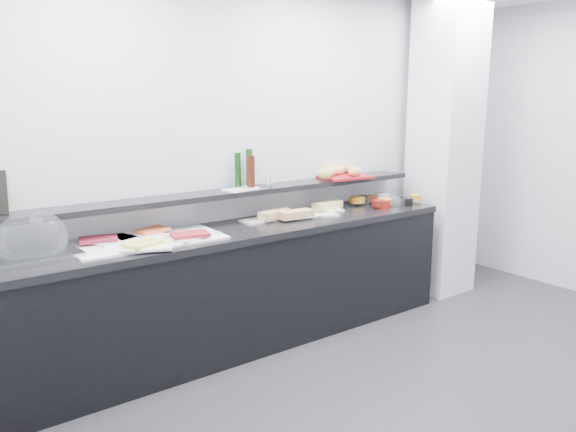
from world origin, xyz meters
TOP-DOWN VIEW (x-y plane):
  - ground at (0.00, 0.00)m, footprint 5.00×5.00m
  - back_wall at (0.00, 2.00)m, footprint 5.00×0.02m
  - column at (1.50, 1.65)m, footprint 0.50×0.50m
  - buffet_cabinet at (-0.70, 1.70)m, footprint 3.60×0.60m
  - counter_top at (-0.70, 1.70)m, footprint 3.62×0.62m
  - wall_shelf at (-0.70, 1.88)m, footprint 3.60×0.25m
  - cloche_base at (-2.08, 1.71)m, footprint 0.49×0.34m
  - cloche_dome at (-2.10, 1.72)m, footprint 0.41×0.27m
  - linen_runner at (-1.40, 1.71)m, footprint 0.98×0.48m
  - platter_meat_a at (-1.59, 1.82)m, footprint 0.33×0.27m
  - food_meat_a at (-1.68, 1.82)m, footprint 0.26×0.20m
  - platter_salmon at (-1.42, 1.85)m, footprint 0.33×0.24m
  - food_salmon at (-1.31, 1.85)m, footprint 0.25×0.19m
  - platter_cheese at (-1.48, 1.53)m, footprint 0.37×0.31m
  - food_cheese at (-1.49, 1.55)m, footprint 0.26×0.21m
  - platter_meat_b at (-1.12, 1.62)m, footprint 0.39×0.31m
  - food_meat_b at (-1.16, 1.59)m, footprint 0.27×0.20m
  - sandwich_plate_left at (-0.42, 1.80)m, footprint 0.38×0.17m
  - sandwich_food_left at (-0.34, 1.78)m, footprint 0.30×0.19m
  - tongs_left at (-0.40, 1.75)m, footprint 0.16×0.02m
  - sandwich_plate_mid at (-0.01, 1.69)m, footprint 0.40×0.26m
  - sandwich_food_mid at (-0.21, 1.67)m, footprint 0.28×0.13m
  - tongs_mid at (-0.06, 1.61)m, footprint 0.16×0.01m
  - sandwich_plate_right at (0.17, 1.77)m, footprint 0.32×0.17m
  - sandwich_food_right at (0.22, 1.81)m, footprint 0.29×0.14m
  - tongs_right at (0.08, 1.74)m, footprint 0.16×0.04m
  - bowl_glass_fruit at (0.65, 1.83)m, footprint 0.19×0.19m
  - fill_glass_fruit at (0.59, 1.83)m, footprint 0.15×0.15m
  - bowl_black_jam at (0.68, 1.84)m, footprint 0.16×0.16m
  - fill_black_jam at (0.72, 1.79)m, footprint 0.14×0.14m
  - bowl_glass_cream at (0.87, 1.77)m, footprint 0.20×0.20m
  - fill_glass_cream at (0.89, 1.83)m, footprint 0.18×0.18m
  - bowl_red_jam at (0.66, 1.60)m, footprint 0.16×0.16m
  - fill_red_jam at (0.62, 1.61)m, footprint 0.11×0.11m
  - bowl_glass_salmon at (0.83, 1.60)m, footprint 0.20×0.20m
  - fill_glass_salmon at (0.72, 1.63)m, footprint 0.17×0.17m
  - bowl_black_fruit at (0.92, 1.56)m, footprint 0.15×0.15m
  - fill_black_fruit at (1.09, 1.61)m, footprint 0.13×0.13m
  - condiment_tray at (-0.60, 1.84)m, footprint 0.28×0.21m
  - bottle_green_a at (-0.57, 1.93)m, footprint 0.05×0.05m
  - bottle_brown at (-0.51, 1.84)m, footprint 0.08×0.08m
  - bottle_green_b at (-0.46, 1.94)m, footprint 0.06×0.06m
  - bottle_hot at (-0.49, 1.87)m, footprint 0.04×0.04m
  - shaker_salt at (-0.28, 1.90)m, footprint 0.03×0.03m
  - shaker_pepper at (-0.34, 1.86)m, footprint 0.03×0.03m
  - bread_tray at (0.45, 1.85)m, footprint 0.46×0.34m
  - bread_roll_nw at (0.29, 1.91)m, footprint 0.16×0.13m
  - bread_roll_n at (0.41, 1.97)m, footprint 0.16×0.11m
  - bread_roll_ne at (0.61, 1.95)m, footprint 0.15×0.09m
  - bread_roll_sw at (0.16, 1.78)m, footprint 0.14×0.11m
  - bread_roll_s at (0.49, 1.78)m, footprint 0.14×0.09m
  - bread_roll_se at (0.53, 1.82)m, footprint 0.14×0.10m
  - bread_roll_midw at (0.27, 1.87)m, footprint 0.18×0.15m
  - bread_roll_mide at (0.43, 1.92)m, footprint 0.13×0.10m
  - carafe at (0.98, 1.84)m, footprint 0.12×0.12m

SIDE VIEW (x-z plane):
  - ground at x=0.00m, z-range 0.00..0.00m
  - buffet_cabinet at x=-0.70m, z-range 0.00..0.85m
  - counter_top at x=-0.70m, z-range 0.85..0.90m
  - linen_runner at x=-1.40m, z-range 0.90..0.91m
  - sandwich_plate_left at x=-0.42m, z-range 0.90..0.91m
  - sandwich_plate_mid at x=-0.01m, z-range 0.90..0.91m
  - sandwich_plate_right at x=0.17m, z-range 0.90..0.91m
  - tongs_left at x=-0.40m, z-range 0.91..0.92m
  - tongs_mid at x=-0.06m, z-range 0.91..0.92m
  - tongs_right at x=0.08m, z-range 0.92..0.92m
  - cloche_base at x=-2.08m, z-range 0.90..0.94m
  - platter_meat_a at x=-1.59m, z-range 0.92..0.93m
  - platter_salmon at x=-1.42m, z-range 0.92..0.93m
  - platter_cheese at x=-1.48m, z-range 0.92..0.93m
  - platter_meat_b at x=-1.12m, z-range 0.92..0.93m
  - bowl_glass_fruit at x=0.65m, z-range 0.90..0.97m
  - bowl_black_jam at x=0.68m, z-range 0.90..0.97m
  - bowl_glass_cream at x=0.87m, z-range 0.90..0.97m
  - bowl_red_jam at x=0.66m, z-range 0.90..0.97m
  - bowl_glass_salmon at x=0.83m, z-range 0.90..0.97m
  - bowl_black_fruit at x=0.92m, z-range 0.90..0.97m
  - food_meat_a at x=-1.68m, z-range 0.93..0.95m
  - food_salmon at x=-1.31m, z-range 0.93..0.95m
  - food_cheese at x=-1.49m, z-range 0.93..0.95m
  - food_meat_b at x=-1.16m, z-range 0.93..0.95m
  - sandwich_food_left at x=-0.34m, z-range 0.91..0.97m
  - sandwich_food_mid at x=-0.21m, z-range 0.91..0.97m
  - sandwich_food_right at x=0.22m, z-range 0.91..0.97m
  - fill_glass_fruit at x=0.59m, z-range 0.92..0.97m
  - fill_black_jam at x=0.72m, z-range 0.92..0.97m
  - fill_glass_cream at x=0.89m, z-range 0.92..0.97m
  - fill_red_jam at x=0.62m, z-range 0.92..0.97m
  - fill_glass_salmon at x=0.72m, z-range 0.92..0.97m
  - fill_black_fruit at x=1.09m, z-range 0.92..0.97m
  - cloche_dome at x=-2.10m, z-range 0.86..1.20m
  - wall_shelf at x=-0.70m, z-range 1.11..1.15m
  - condiment_tray at x=-0.60m, z-range 1.15..1.16m
  - bread_tray at x=0.45m, z-range 1.15..1.17m
  - shaker_salt at x=-0.28m, z-range 1.16..1.23m
  - shaker_pepper at x=-0.34m, z-range 1.16..1.23m
  - bread_roll_nw at x=0.29m, z-range 1.17..1.25m
  - bread_roll_n at x=0.41m, z-range 1.17..1.25m
  - bread_roll_ne at x=0.61m, z-range 1.17..1.25m
  - bread_roll_sw at x=0.16m, z-range 1.17..1.25m
  - bread_roll_s at x=0.49m, z-range 1.17..1.25m
  - bread_roll_se at x=0.53m, z-range 1.17..1.25m
  - bread_roll_midw at x=0.27m, z-range 1.17..1.25m
  - bread_roll_mide at x=0.43m, z-range 1.17..1.25m
  - bottle_hot at x=-0.49m, z-range 1.16..1.34m
  - bottle_brown at x=-0.51m, z-range 1.16..1.40m
  - bottle_green_a at x=-0.57m, z-range 1.16..1.42m
  - carafe at x=0.98m, z-range 1.15..1.45m
  - bottle_green_b at x=-0.46m, z-range 1.16..1.44m
  - back_wall at x=0.00m, z-range 0.00..2.70m
  - column at x=1.50m, z-range 0.00..2.70m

